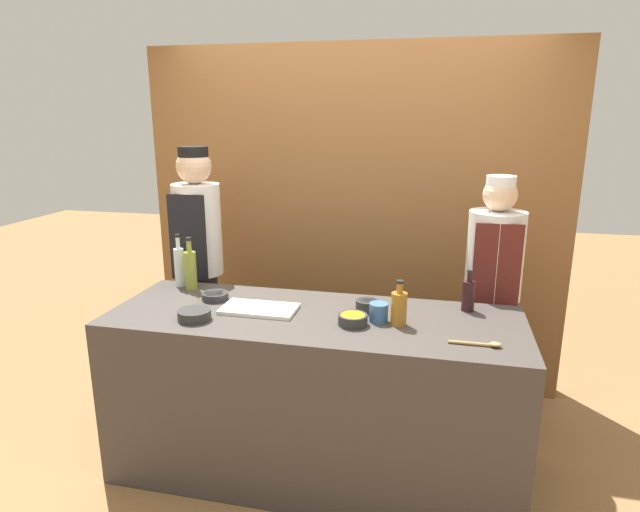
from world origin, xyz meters
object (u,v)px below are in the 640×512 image
bottle_clear (179,266)px  cup_blue (379,312)px  sauce_bowl_red (215,296)px  bottle_oil (190,269)px  sauce_bowl_yellow (367,305)px  bottle_amber (399,308)px  cutting_board (259,309)px  chef_left (199,263)px  sauce_bowl_brown (194,314)px  sauce_bowl_orange (353,319)px  chef_right (491,298)px  wooden_spoon (481,344)px  bottle_wine (468,295)px

bottle_clear → cup_blue: 1.29m
sauce_bowl_red → bottle_oil: bearing=145.1°
sauce_bowl_yellow → bottle_amber: 0.25m
sauce_bowl_yellow → cutting_board: size_ratio=0.30×
sauce_bowl_yellow → chef_left: (-1.20, 0.52, 0.01)m
cutting_board → chef_left: 0.91m
bottle_oil → chef_left: bearing=108.2°
cutting_board → sauce_bowl_brown: bearing=-145.4°
sauce_bowl_orange → chef_right: 1.03m
sauce_bowl_orange → sauce_bowl_brown: 0.81m
chef_right → bottle_amber: bearing=-126.5°
cup_blue → wooden_spoon: 0.53m
cutting_board → bottle_oil: size_ratio=1.26×
bottle_oil → wooden_spoon: bearing=-15.9°
cutting_board → cup_blue: 0.64m
cutting_board → bottle_amber: bottle_amber is taller
bottle_oil → chef_left: 0.40m
bottle_amber → cup_blue: bottle_amber is taller
sauce_bowl_yellow → bottle_wine: bottle_wine is taller
bottle_clear → cup_blue: size_ratio=3.36×
bottle_wine → wooden_spoon: 0.46m
sauce_bowl_red → sauce_bowl_orange: bearing=-13.5°
sauce_bowl_red → chef_right: (1.54, 0.53, -0.07)m
chef_right → chef_left: bearing=180.0°
wooden_spoon → chef_right: 0.86m
cutting_board → wooden_spoon: (1.13, -0.20, 0.00)m
bottle_wine → chef_left: (-1.73, 0.39, -0.04)m
sauce_bowl_red → wooden_spoon: 1.46m
chef_left → bottle_amber: bearing=-26.0°
bottle_oil → sauce_bowl_orange: bearing=-18.6°
sauce_bowl_yellow → sauce_bowl_orange: sauce_bowl_yellow is taller
sauce_bowl_red → chef_right: 1.63m
bottle_amber → sauce_bowl_orange: bearing=-167.2°
sauce_bowl_yellow → bottle_amber: bearing=-41.4°
sauce_bowl_brown → bottle_amber: size_ratio=0.73×
sauce_bowl_orange → cutting_board: 0.53m
bottle_amber → wooden_spoon: (0.39, -0.17, -0.08)m
bottle_wine → chef_right: (0.16, 0.39, -0.14)m
sauce_bowl_orange → wooden_spoon: sauce_bowl_orange is taller
cup_blue → sauce_bowl_brown: bearing=-168.6°
cup_blue → chef_left: size_ratio=0.06×
sauce_bowl_orange → chef_right: (0.72, 0.73, -0.08)m
bottle_wine → cup_blue: bottle_wine is taller
bottle_clear → bottle_amber: bottle_clear is taller
bottle_amber → chef_left: bearing=154.0°
sauce_bowl_red → bottle_amber: (1.04, -0.15, 0.07)m
sauce_bowl_yellow → sauce_bowl_orange: bearing=-101.4°
sauce_bowl_orange → bottle_amber: bearing=12.8°
sauce_bowl_orange → sauce_bowl_brown: (-0.80, -0.11, -0.00)m
cup_blue → bottle_amber: bearing=-12.2°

